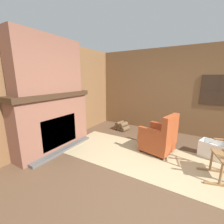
{
  "coord_description": "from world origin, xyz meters",
  "views": [
    {
      "loc": [
        0.5,
        -2.22,
        1.68
      ],
      "look_at": [
        -1.24,
        0.73,
        0.9
      ],
      "focal_mm": 24.0,
      "sensor_mm": 36.0,
      "label": 1
    }
  ],
  "objects": [
    {
      "name": "storage_case",
      "position": [
        -2.47,
        0.22,
        1.42
      ],
      "size": [
        0.16,
        0.22,
        0.14
      ],
      "color": "gray",
      "rests_on": "fireplace_hearth"
    },
    {
      "name": "laundry_basket",
      "position": [
        0.86,
        1.41,
        0.18
      ],
      "size": [
        0.55,
        0.46,
        0.36
      ],
      "rotation": [
        0.0,
        0.0,
        -0.35
      ],
      "color": "white",
      "rests_on": "ground"
    },
    {
      "name": "wood_panel_wall_back",
      "position": [
        0.02,
        2.67,
        1.29
      ],
      "size": [
        5.88,
        0.09,
        2.57
      ],
      "color": "brown",
      "rests_on": "ground"
    },
    {
      "name": "oil_lamp_vase",
      "position": [
        -2.47,
        -0.74,
        1.45
      ],
      "size": [
        0.1,
        0.1,
        0.27
      ],
      "color": "#47708E",
      "rests_on": "fireplace_hearth"
    },
    {
      "name": "area_rug",
      "position": [
        -0.5,
        0.66,
        0.01
      ],
      "size": [
        3.59,
        1.51,
        0.01
      ],
      "color": "tan",
      "rests_on": "ground"
    },
    {
      "name": "chimney_breast",
      "position": [
        -2.42,
        0.0,
        1.95
      ],
      "size": [
        0.38,
        1.62,
        1.2
      ],
      "color": "brown",
      "rests_on": "fireplace_hearth"
    },
    {
      "name": "armchair",
      "position": [
        -0.19,
        1.05,
        0.34
      ],
      "size": [
        0.79,
        0.75,
        0.92
      ],
      "rotation": [
        0.0,
        0.0,
        2.92
      ],
      "color": "#A84723",
      "rests_on": "ground"
    },
    {
      "name": "wood_panel_wall_left",
      "position": [
        -2.67,
        0.0,
        1.29
      ],
      "size": [
        0.06,
        5.88,
        2.57
      ],
      "color": "brown",
      "rests_on": "ground"
    },
    {
      "name": "fireplace_hearth",
      "position": [
        -2.41,
        0.0,
        0.67
      ],
      "size": [
        0.65,
        1.94,
        1.35
      ],
      "color": "brown",
      "rests_on": "ground"
    },
    {
      "name": "ground_plane",
      "position": [
        0.0,
        0.0,
        0.0
      ],
      "size": [
        14.0,
        14.0,
        0.0
      ],
      "primitive_type": "plane",
      "color": "brown"
    },
    {
      "name": "firewood_stack",
      "position": [
        -1.62,
        1.99,
        0.12
      ],
      "size": [
        0.5,
        0.41,
        0.27
      ],
      "rotation": [
        0.0,
        0.0,
        -0.19
      ],
      "color": "brown",
      "rests_on": "ground"
    }
  ]
}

